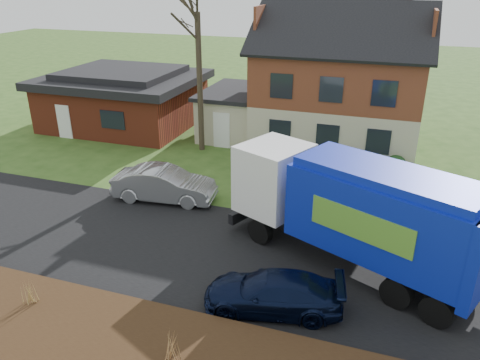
% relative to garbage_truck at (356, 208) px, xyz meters
% --- Properties ---
extents(ground, '(120.00, 120.00, 0.00)m').
position_rel_garbage_truck_xyz_m(ground, '(-4.40, -0.80, -2.24)').
color(ground, '#2F501A').
rests_on(ground, ground).
extents(road, '(80.00, 7.00, 0.02)m').
position_rel_garbage_truck_xyz_m(road, '(-4.40, -0.80, -2.23)').
color(road, black).
rests_on(road, ground).
extents(mulch_verge, '(80.00, 3.50, 0.30)m').
position_rel_garbage_truck_xyz_m(mulch_verge, '(-4.40, -6.10, -2.09)').
color(mulch_verge, black).
rests_on(mulch_verge, ground).
extents(main_house, '(12.95, 8.95, 9.26)m').
position_rel_garbage_truck_xyz_m(main_house, '(-2.91, 13.11, 1.78)').
color(main_house, '#BDB498').
rests_on(main_house, ground).
extents(ranch_house, '(9.80, 8.20, 3.70)m').
position_rel_garbage_truck_xyz_m(ranch_house, '(-16.40, 12.20, -0.43)').
color(ranch_house, '#933720').
rests_on(ranch_house, ground).
extents(garbage_truck, '(9.28, 5.95, 3.89)m').
position_rel_garbage_truck_xyz_m(garbage_truck, '(0.00, 0.00, 0.00)').
color(garbage_truck, black).
rests_on(garbage_truck, ground).
extents(silver_sedan, '(4.76, 2.13, 1.52)m').
position_rel_garbage_truck_xyz_m(silver_sedan, '(-8.58, 2.61, -1.48)').
color(silver_sedan, '#A3A7AB').
rests_on(silver_sedan, ground).
extents(navy_wagon, '(4.45, 2.46, 1.22)m').
position_rel_garbage_truck_xyz_m(navy_wagon, '(-1.99, -3.15, -1.63)').
color(navy_wagon, black).
rests_on(navy_wagon, ground).
extents(grass_clump_west, '(0.31, 0.26, 0.82)m').
position_rel_garbage_truck_xyz_m(grass_clump_west, '(-8.91, -5.56, -1.53)').
color(grass_clump_west, '#A78749').
rests_on(grass_clump_west, mulch_verge).
extents(grass_clump_mid, '(0.35, 0.29, 0.99)m').
position_rel_garbage_truck_xyz_m(grass_clump_mid, '(-3.77, -6.33, -1.45)').
color(grass_clump_mid, '#9C7044').
rests_on(grass_clump_mid, mulch_verge).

